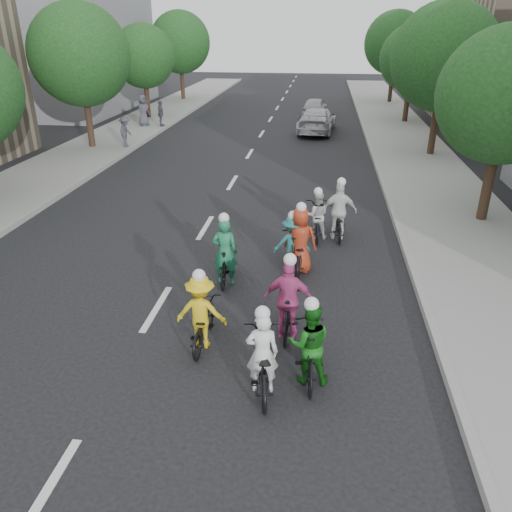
% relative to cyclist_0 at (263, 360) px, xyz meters
% --- Properties ---
extents(ground, '(120.00, 120.00, 0.00)m').
position_rel_cyclist_0_xyz_m(ground, '(-2.71, 2.35, -0.57)').
color(ground, black).
rests_on(ground, ground).
extents(sidewalk_left, '(4.00, 80.00, 0.15)m').
position_rel_cyclist_0_xyz_m(sidewalk_left, '(-10.71, 12.35, -0.49)').
color(sidewalk_left, gray).
rests_on(sidewalk_left, ground).
extents(curb_left, '(0.18, 80.00, 0.18)m').
position_rel_cyclist_0_xyz_m(curb_left, '(-8.76, 12.35, -0.48)').
color(curb_left, '#999993').
rests_on(curb_left, ground).
extents(sidewalk_right, '(4.00, 80.00, 0.15)m').
position_rel_cyclist_0_xyz_m(sidewalk_right, '(5.29, 12.35, -0.49)').
color(sidewalk_right, gray).
rests_on(sidewalk_right, ground).
extents(curb_right, '(0.18, 80.00, 0.18)m').
position_rel_cyclist_0_xyz_m(curb_right, '(3.34, 12.35, -0.48)').
color(curb_right, '#999993').
rests_on(curb_right, ground).
extents(bldg_sw, '(10.00, 14.00, 8.00)m').
position_rel_cyclist_0_xyz_m(bldg_sw, '(-18.71, 30.35, 3.43)').
color(bldg_sw, slate).
rests_on(bldg_sw, ground).
extents(tree_l_3, '(4.80, 4.80, 6.93)m').
position_rel_cyclist_0_xyz_m(tree_l_3, '(-10.91, 17.35, 3.95)').
color(tree_l_3, black).
rests_on(tree_l_3, ground).
extents(tree_l_4, '(4.00, 4.00, 5.97)m').
position_rel_cyclist_0_xyz_m(tree_l_4, '(-10.91, 26.35, 3.40)').
color(tree_l_4, black).
rests_on(tree_l_4, ground).
extents(tree_l_5, '(4.80, 4.80, 6.93)m').
position_rel_cyclist_0_xyz_m(tree_l_5, '(-10.91, 35.35, 3.95)').
color(tree_l_5, black).
rests_on(tree_l_5, ground).
extents(tree_r_0, '(4.00, 4.00, 5.97)m').
position_rel_cyclist_0_xyz_m(tree_r_0, '(6.09, 8.95, 3.40)').
color(tree_r_0, black).
rests_on(tree_r_0, ground).
extents(tree_r_1, '(4.80, 4.80, 6.93)m').
position_rel_cyclist_0_xyz_m(tree_r_1, '(6.09, 17.95, 3.95)').
color(tree_r_1, black).
rests_on(tree_r_1, ground).
extents(tree_r_2, '(4.00, 4.00, 5.97)m').
position_rel_cyclist_0_xyz_m(tree_r_2, '(6.09, 26.95, 3.40)').
color(tree_r_2, black).
rests_on(tree_r_2, ground).
extents(tree_r_3, '(4.80, 4.80, 6.93)m').
position_rel_cyclist_0_xyz_m(tree_r_3, '(6.09, 35.95, 3.95)').
color(tree_r_3, black).
rests_on(tree_r_3, ground).
extents(cyclist_0, '(0.92, 1.98, 1.70)m').
position_rel_cyclist_0_xyz_m(cyclist_0, '(0.00, 0.00, 0.00)').
color(cyclist_0, black).
rests_on(cyclist_0, ground).
extents(cyclist_1, '(0.81, 1.83, 1.71)m').
position_rel_cyclist_0_xyz_m(cyclist_1, '(0.79, 0.35, 0.08)').
color(cyclist_1, black).
rests_on(cyclist_1, ground).
extents(cyclist_2, '(1.01, 1.69, 1.71)m').
position_rel_cyclist_0_xyz_m(cyclist_2, '(-1.35, 1.15, 0.05)').
color(cyclist_2, black).
rests_on(cyclist_2, ground).
extents(cyclist_3, '(1.04, 1.58, 1.89)m').
position_rel_cyclist_0_xyz_m(cyclist_3, '(0.33, 1.68, 0.13)').
color(cyclist_3, black).
rests_on(cyclist_3, ground).
extents(cyclist_4, '(0.86, 1.86, 1.89)m').
position_rel_cyclist_0_xyz_m(cyclist_4, '(0.40, 4.76, 0.09)').
color(cyclist_4, black).
rests_on(cyclist_4, ground).
extents(cyclist_5, '(0.63, 1.53, 1.87)m').
position_rel_cyclist_0_xyz_m(cyclist_5, '(-1.37, 3.82, 0.08)').
color(cyclist_5, black).
rests_on(cyclist_5, ground).
extents(cyclist_6, '(0.75, 1.92, 1.57)m').
position_rel_cyclist_0_xyz_m(cyclist_6, '(0.79, 7.10, 0.00)').
color(cyclist_6, black).
rests_on(cyclist_6, ground).
extents(cyclist_7, '(1.03, 1.71, 1.63)m').
position_rel_cyclist_0_xyz_m(cyclist_7, '(0.20, 4.82, 0.06)').
color(cyclist_7, black).
rests_on(cyclist_7, ground).
extents(cyclist_8, '(1.04, 1.67, 1.89)m').
position_rel_cyclist_0_xyz_m(cyclist_8, '(1.44, 7.10, 0.09)').
color(cyclist_8, black).
rests_on(cyclist_8, ground).
extents(follow_car_lead, '(2.44, 5.08, 1.43)m').
position_rel_cyclist_0_xyz_m(follow_car_lead, '(0.47, 23.20, 0.15)').
color(follow_car_lead, '#BBBCC1').
rests_on(follow_car_lead, ground).
extents(follow_car_trail, '(1.87, 3.79, 1.24)m').
position_rel_cyclist_0_xyz_m(follow_car_trail, '(0.22, 29.17, 0.05)').
color(follow_car_trail, silver).
rests_on(follow_car_trail, ground).
extents(spectator_0, '(0.63, 1.01, 1.51)m').
position_rel_cyclist_0_xyz_m(spectator_0, '(-9.11, 17.47, 0.34)').
color(spectator_0, '#454450').
rests_on(spectator_0, sidewalk_left).
extents(spectator_1, '(0.56, 0.96, 1.54)m').
position_rel_cyclist_0_xyz_m(spectator_1, '(-9.01, 23.12, 0.35)').
color(spectator_1, '#51515E').
rests_on(spectator_1, sidewalk_left).
extents(spectator_2, '(0.86, 1.04, 1.82)m').
position_rel_cyclist_0_xyz_m(spectator_2, '(-10.13, 23.23, 0.49)').
color(spectator_2, '#4A4955').
rests_on(spectator_2, sidewalk_left).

